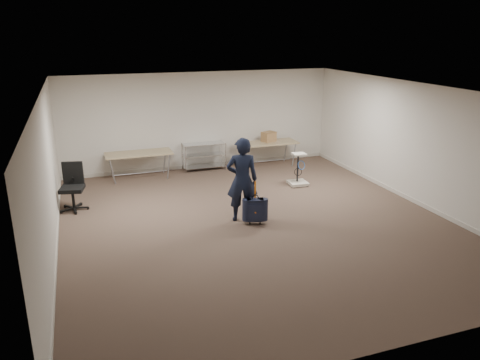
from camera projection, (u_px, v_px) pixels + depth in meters
name	position (u px, v px, depth m)	size (l,w,h in m)	color
ground	(255.00, 222.00, 10.03)	(9.00, 9.00, 0.00)	#45352A
room_shell	(235.00, 199.00, 11.26)	(8.00, 9.00, 9.00)	beige
folding_table_left	(139.00, 155.00, 12.77)	(1.80, 0.75, 0.73)	#8E7C57
folding_table_right	(267.00, 144.00, 13.97)	(1.80, 0.75, 0.73)	#8E7C57
wire_shelf	(204.00, 155.00, 13.67)	(1.22, 0.47, 0.80)	silver
person	(242.00, 180.00, 9.87)	(0.67, 0.44, 1.83)	black
suitcase	(255.00, 210.00, 9.83)	(0.39, 0.29, 0.95)	black
office_chair	(73.00, 196.00, 10.65)	(0.65, 0.65, 1.08)	black
equipment_cart	(298.00, 177.00, 12.35)	(0.50, 0.50, 0.87)	silver
cardboard_box	(269.00, 137.00, 14.00)	(0.39, 0.29, 0.29)	#986C46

